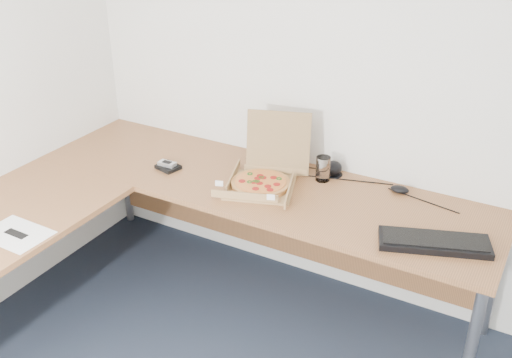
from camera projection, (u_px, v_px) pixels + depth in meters
The scene contains 11 objects.
room_shell at pixel (170, 266), 1.59m from camera, with size 3.50×3.50×2.50m, color white, non-canonical shape.
desk at pixel (160, 208), 2.96m from camera, with size 2.50×2.20×0.73m.
pizza_box at pixel (263, 179), 3.09m from camera, with size 0.34×0.40×0.35m.
drinking_glass at pixel (323, 169), 3.13m from camera, with size 0.08×0.08×0.13m, color white.
keyboard at pixel (434, 242), 2.60m from camera, with size 0.48×0.17×0.03m, color black.
mouse at pixel (400, 189), 3.03m from camera, with size 0.10×0.06×0.03m, color black.
wallet at pixel (168, 167), 3.28m from camera, with size 0.12×0.10×0.02m, color black.
phone at pixel (167, 164), 3.27m from camera, with size 0.10×0.05×0.02m, color #B2B5BA.
paper_sheet at pixel (16, 234), 2.69m from camera, with size 0.30×0.21×0.00m, color white.
dome_speaker at pixel (334, 168), 3.20m from camera, with size 0.10×0.10×0.09m, color black.
cable_bundle at pixel (342, 179), 3.16m from camera, with size 0.58×0.04×0.01m, color black, non-canonical shape.
Camera 1 is at (0.84, -1.03, 2.19)m, focal length 41.89 mm.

